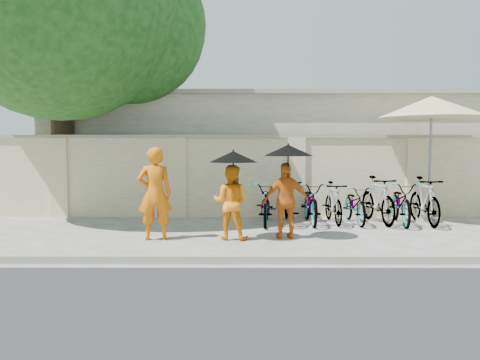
{
  "coord_description": "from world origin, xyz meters",
  "views": [
    {
      "loc": [
        0.62,
        -8.72,
        1.76
      ],
      "look_at": [
        0.59,
        0.79,
        1.1
      ],
      "focal_mm": 35.0,
      "sensor_mm": 36.0,
      "label": 1
    }
  ],
  "objects_px": {
    "monk_center": "(231,202)",
    "monk_right": "(286,201)",
    "monk_left": "(155,193)",
    "patio_umbrella": "(432,108)"
  },
  "relations": [
    {
      "from": "monk_center",
      "to": "monk_left",
      "type": "bearing_deg",
      "value": 13.79
    },
    {
      "from": "monk_center",
      "to": "monk_right",
      "type": "distance_m",
      "value": 1.08
    },
    {
      "from": "monk_left",
      "to": "patio_umbrella",
      "type": "xyz_separation_m",
      "value": [
        6.1,
        2.15,
        1.79
      ]
    },
    {
      "from": "monk_right",
      "to": "patio_umbrella",
      "type": "bearing_deg",
      "value": -156.63
    },
    {
      "from": "patio_umbrella",
      "to": "monk_center",
      "type": "bearing_deg",
      "value": -155.39
    },
    {
      "from": "monk_left",
      "to": "monk_right",
      "type": "distance_m",
      "value": 2.53
    },
    {
      "from": "monk_center",
      "to": "monk_right",
      "type": "relative_size",
      "value": 0.97
    },
    {
      "from": "monk_left",
      "to": "monk_center",
      "type": "relative_size",
      "value": 1.24
    },
    {
      "from": "monk_left",
      "to": "patio_umbrella",
      "type": "bearing_deg",
      "value": -171.17
    },
    {
      "from": "monk_center",
      "to": "monk_right",
      "type": "xyz_separation_m",
      "value": [
        1.07,
        0.08,
        0.02
      ]
    }
  ]
}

